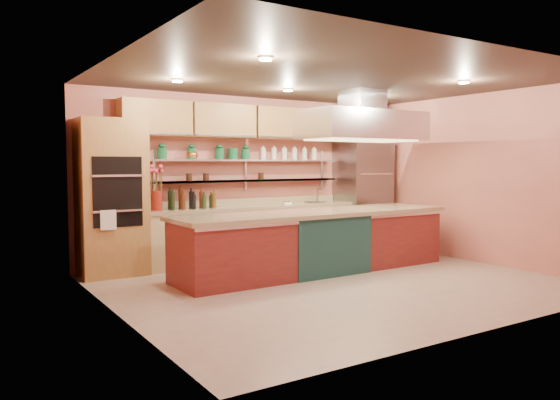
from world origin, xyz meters
TOP-DOWN VIEW (x-y plane):
  - floor at (0.00, 0.00)m, footprint 6.00×5.00m
  - ceiling at (0.00, 0.00)m, footprint 6.00×5.00m
  - wall_back at (0.00, 2.50)m, footprint 6.00×0.04m
  - wall_front at (0.00, -2.50)m, footprint 6.00×0.04m
  - wall_left at (-3.00, 0.00)m, footprint 0.04×5.00m
  - wall_right at (3.00, 0.00)m, footprint 0.04×5.00m
  - oven_stack at (-2.45, 2.18)m, footprint 0.95×0.64m
  - refrigerator at (2.35, 2.14)m, footprint 0.95×0.72m
  - back_counter at (-0.05, 2.20)m, footprint 3.84×0.64m
  - wall_shelf_lower at (-0.05, 2.37)m, footprint 3.60×0.26m
  - wall_shelf_upper at (-0.05, 2.37)m, footprint 3.60×0.26m
  - upper_cabinets at (0.00, 2.32)m, footprint 4.60×0.36m
  - range_hood at (1.13, 0.78)m, footprint 2.00×1.00m
  - ceiling_downlights at (0.00, 0.20)m, footprint 4.00×2.80m
  - island at (0.23, 0.78)m, footprint 4.46×1.04m
  - flower_vase at (-1.78, 2.15)m, footprint 0.20×0.20m
  - oil_bottle_cluster at (-1.19, 2.15)m, footprint 0.86×0.51m
  - kitchen_scale at (0.60, 2.15)m, footprint 0.14×0.11m
  - bar_faucet at (1.34, 2.25)m, footprint 0.04×0.04m
  - copper_kettle at (-1.08, 2.37)m, footprint 0.17×0.17m
  - green_canister at (-0.35, 2.37)m, footprint 0.21×0.21m

SIDE VIEW (x-z plane):
  - floor at x=0.00m, z-range -0.02..0.00m
  - island at x=0.23m, z-range 0.00..0.93m
  - back_counter at x=-0.05m, z-range 0.00..0.93m
  - kitchen_scale at x=0.60m, z-range 0.93..1.01m
  - bar_faucet at x=1.34m, z-range 0.93..1.17m
  - refrigerator at x=2.35m, z-range 0.00..2.10m
  - oil_bottle_cluster at x=-1.19m, z-range 0.93..1.20m
  - flower_vase at x=-1.78m, z-range 0.93..1.23m
  - oven_stack at x=-2.45m, z-range 0.00..2.30m
  - wall_shelf_lower at x=-0.05m, z-range 1.34..1.36m
  - wall_back at x=0.00m, z-range 0.00..2.80m
  - wall_front at x=0.00m, z-range 0.00..2.80m
  - wall_left at x=-3.00m, z-range 0.00..2.80m
  - wall_right at x=3.00m, z-range 0.00..2.80m
  - wall_shelf_upper at x=-0.05m, z-range 1.69..1.71m
  - copper_kettle at x=-1.08m, z-range 1.71..1.84m
  - green_canister at x=-0.35m, z-range 1.71..1.90m
  - range_hood at x=1.13m, z-range 2.02..2.48m
  - upper_cabinets at x=0.00m, z-range 2.08..2.62m
  - ceiling_downlights at x=0.00m, z-range 2.76..2.78m
  - ceiling at x=0.00m, z-range 2.79..2.81m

